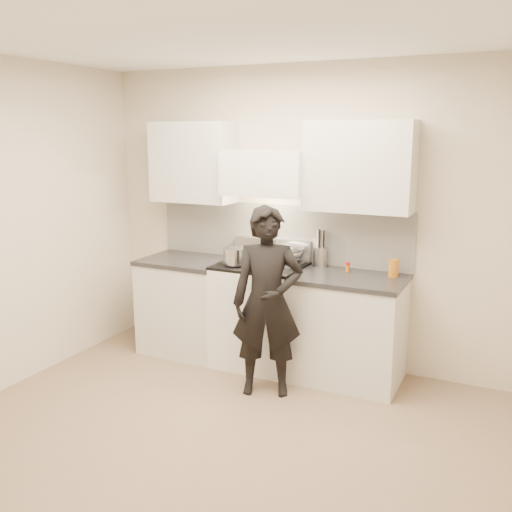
{
  "coord_description": "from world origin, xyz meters",
  "views": [
    {
      "loc": [
        1.8,
        -3.1,
        2.1
      ],
      "look_at": [
        -0.17,
        1.05,
        1.1
      ],
      "focal_mm": 40.0,
      "sensor_mm": 36.0,
      "label": 1
    }
  ],
  "objects_px": {
    "utensil_crock": "(320,255)",
    "counter_right": "(348,328)",
    "stove": "(260,314)",
    "wok": "(286,252)",
    "person": "(267,302)"
  },
  "relations": [
    {
      "from": "utensil_crock",
      "to": "counter_right",
      "type": "bearing_deg",
      "value": -34.84
    },
    {
      "from": "stove",
      "to": "utensil_crock",
      "type": "height_order",
      "value": "utensil_crock"
    },
    {
      "from": "wok",
      "to": "person",
      "type": "distance_m",
      "value": 0.72
    },
    {
      "from": "counter_right",
      "to": "wok",
      "type": "xyz_separation_m",
      "value": [
        -0.63,
        0.13,
        0.59
      ]
    },
    {
      "from": "stove",
      "to": "counter_right",
      "type": "bearing_deg",
      "value": 0.0
    },
    {
      "from": "stove",
      "to": "wok",
      "type": "distance_m",
      "value": 0.62
    },
    {
      "from": "counter_right",
      "to": "wok",
      "type": "height_order",
      "value": "wok"
    },
    {
      "from": "stove",
      "to": "person",
      "type": "height_order",
      "value": "person"
    },
    {
      "from": "wok",
      "to": "utensil_crock",
      "type": "height_order",
      "value": "utensil_crock"
    },
    {
      "from": "stove",
      "to": "wok",
      "type": "xyz_separation_m",
      "value": [
        0.2,
        0.13,
        0.57
      ]
    },
    {
      "from": "stove",
      "to": "utensil_crock",
      "type": "bearing_deg",
      "value": 27.15
    },
    {
      "from": "stove",
      "to": "counter_right",
      "type": "height_order",
      "value": "stove"
    },
    {
      "from": "person",
      "to": "stove",
      "type": "bearing_deg",
      "value": 98.47
    },
    {
      "from": "wok",
      "to": "utensil_crock",
      "type": "bearing_deg",
      "value": 23.13
    },
    {
      "from": "counter_right",
      "to": "utensil_crock",
      "type": "relative_size",
      "value": 2.76
    }
  ]
}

